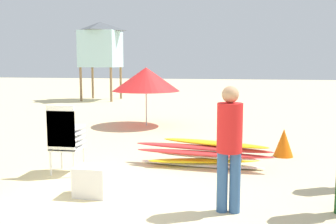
# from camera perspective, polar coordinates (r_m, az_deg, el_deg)

# --- Properties ---
(ground) EXTENTS (80.00, 80.00, 0.00)m
(ground) POSITION_cam_1_polar(r_m,az_deg,el_deg) (5.43, -14.29, -13.39)
(ground) COLOR beige
(stacked_plastic_chairs) EXTENTS (0.48, 0.48, 1.20)m
(stacked_plastic_chairs) POSITION_cam_1_polar(r_m,az_deg,el_deg) (6.76, -15.03, -3.17)
(stacked_plastic_chairs) COLOR white
(stacked_plastic_chairs) RESTS_ON ground
(surfboard_pile) EXTENTS (2.59, 0.75, 0.48)m
(surfboard_pile) POSITION_cam_1_polar(r_m,az_deg,el_deg) (7.11, 5.47, -6.15)
(surfboard_pile) COLOR white
(surfboard_pile) RESTS_ON ground
(lifeguard_near_right) EXTENTS (0.32, 0.32, 1.61)m
(lifeguard_near_right) POSITION_cam_1_polar(r_m,az_deg,el_deg) (4.91, 9.03, -4.25)
(lifeguard_near_right) COLOR #33598C
(lifeguard_near_right) RESTS_ON ground
(lifeguard_tower) EXTENTS (1.98, 1.98, 3.92)m
(lifeguard_tower) POSITION_cam_1_polar(r_m,az_deg,el_deg) (20.04, -9.90, 9.78)
(lifeguard_tower) COLOR olive
(lifeguard_tower) RESTS_ON ground
(beach_umbrella_left) EXTENTS (2.03, 2.03, 1.76)m
(beach_umbrella_left) POSITION_cam_1_polar(r_m,az_deg,el_deg) (11.61, -3.24, 4.85)
(beach_umbrella_left) COLOR beige
(beach_umbrella_left) RESTS_ON ground
(traffic_cone_near) EXTENTS (0.40, 0.40, 0.57)m
(traffic_cone_near) POSITION_cam_1_polar(r_m,az_deg,el_deg) (8.21, 16.66, -4.35)
(traffic_cone_near) COLOR orange
(traffic_cone_near) RESTS_ON ground
(cooler_box) EXTENTS (0.47, 0.38, 0.43)m
(cooler_box) POSITION_cam_1_polar(r_m,az_deg,el_deg) (5.73, -11.13, -9.92)
(cooler_box) COLOR white
(cooler_box) RESTS_ON ground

